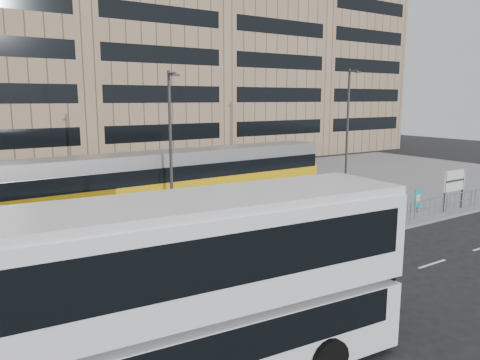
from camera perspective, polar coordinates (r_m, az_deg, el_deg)
ground at (r=22.28m, az=10.80°, el=-8.07°), size 120.00×120.00×0.00m
plaza at (r=31.60m, az=-4.64°, el=-2.42°), size 64.00×24.00×0.15m
kerb at (r=22.29m, az=10.72°, el=-7.85°), size 64.00×0.25×0.17m
building_row at (r=52.31m, az=-15.80°, el=16.26°), size 70.40×18.40×31.20m
pedestrian_barrier at (r=23.73m, az=13.48°, el=-4.58°), size 32.07×0.07×1.10m
road_markings at (r=20.58m, az=20.79°, el=-10.07°), size 62.00×0.12×0.01m
double_decker_bus at (r=11.07m, az=-7.41°, el=-13.18°), size 11.68×3.65×4.60m
tram at (r=29.04m, az=-13.18°, el=-0.20°), size 28.72×3.56×3.38m
station_sign at (r=30.92m, az=24.66°, el=-0.27°), size 2.11×0.14×2.42m
ad_panel at (r=29.59m, az=20.85°, el=-2.16°), size 0.74×0.17×1.38m
pedestrian at (r=22.75m, az=-10.20°, el=-4.74°), size 0.57×0.77×1.94m
traffic_light_west at (r=17.58m, az=-15.56°, el=-5.92°), size 0.20×0.23×3.10m
lamp_post_west at (r=27.35m, az=-8.44°, el=5.25°), size 0.45×1.04×8.23m
lamp_post_east at (r=38.39m, az=13.05°, el=6.97°), size 0.45×1.04×8.95m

